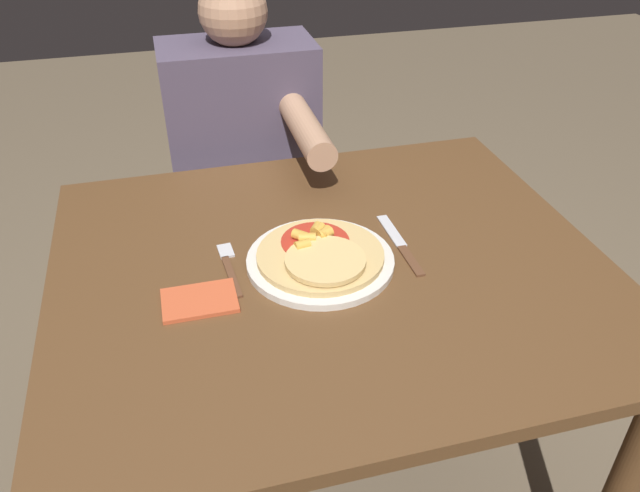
# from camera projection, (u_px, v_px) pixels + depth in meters

# --- Properties ---
(dining_table) EXTENTS (1.06, 0.91, 0.76)m
(dining_table) POSITION_uv_depth(u_px,v_px,m) (330.00, 308.00, 1.28)
(dining_table) COLOR brown
(dining_table) RESTS_ON ground_plane
(plate) EXTENTS (0.29, 0.29, 0.01)m
(plate) POSITION_uv_depth(u_px,v_px,m) (320.00, 260.00, 1.20)
(plate) COLOR silver
(plate) RESTS_ON dining_table
(pizza) EXTENTS (0.25, 0.25, 0.04)m
(pizza) POSITION_uv_depth(u_px,v_px,m) (320.00, 254.00, 1.19)
(pizza) COLOR tan
(pizza) RESTS_ON plate
(fork) EXTENTS (0.03, 0.18, 0.00)m
(fork) POSITION_uv_depth(u_px,v_px,m) (229.00, 266.00, 1.20)
(fork) COLOR brown
(fork) RESTS_ON dining_table
(knife) EXTENTS (0.02, 0.22, 0.00)m
(knife) POSITION_uv_depth(u_px,v_px,m) (401.00, 245.00, 1.26)
(knife) COLOR brown
(knife) RESTS_ON dining_table
(napkin) EXTENTS (0.13, 0.09, 0.01)m
(napkin) POSITION_uv_depth(u_px,v_px,m) (200.00, 300.00, 1.11)
(napkin) COLOR #C6512D
(napkin) RESTS_ON dining_table
(person_diner) EXTENTS (0.40, 0.52, 1.17)m
(person_diner) POSITION_uv_depth(u_px,v_px,m) (245.00, 159.00, 1.75)
(person_diner) COLOR #2D2D38
(person_diner) RESTS_ON ground_plane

